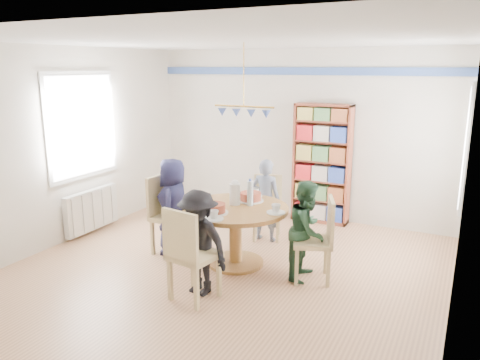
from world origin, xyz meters
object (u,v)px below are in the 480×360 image
Objects in this scene: radiator at (92,210)px; chair_far at (267,204)px; chair_right at (320,236)px; person_left at (173,206)px; person_right at (307,230)px; chair_near at (188,251)px; person_near at (199,243)px; chair_left at (166,211)px; dining_table at (236,222)px; bookshelf at (322,165)px; person_far at (266,200)px.

radiator is 1.10× the size of chair_far.
chair_right is 0.77× the size of person_left.
chair_far is 1.41m from person_right.
chair_near is 0.88× the size of person_right.
chair_near is at bearing -88.87° from chair_far.
person_left is at bearing -178.63° from chair_right.
chair_near is 0.21m from person_near.
person_near reaches higher than radiator.
chair_left is 1.92m from person_right.
person_right is at bearing -47.43° from chair_far.
dining_table is 1.07m from chair_far.
chair_right is at bearing 1.76° from dining_table.
bookshelf reaches higher than chair_right.
person_far is (0.03, -0.13, 0.09)m from chair_far.
person_left is 1.25m from person_near.
dining_table is at bearing 2.34° from chair_left.
chair_right is 1.98m from person_left.
person_left is (1.53, -0.08, 0.29)m from radiator.
person_near is at bearing -90.21° from dining_table.
chair_near is at bearing 89.49° from person_far.
radiator is at bearing 175.81° from chair_left.
chair_left is 0.55× the size of bookshelf.
dining_table is 0.92m from person_left.
chair_right is 1.54m from chair_near.
person_left is 1.08× the size of person_far.
radiator is 0.97× the size of chair_near.
person_right is (-0.15, 0.00, 0.04)m from chair_right.
chair_right reaches higher than chair_far.
dining_table is 0.69× the size of bookshelf.
person_far is 0.63× the size of bookshelf.
radiator is 1.45m from chair_left.
person_far is (0.90, 0.96, -0.05)m from person_left.
bookshelf reaches higher than person_right.
chair_near is at bearing -97.72° from bookshelf.
chair_far is 0.78× the size of person_near.
person_left is (-0.91, -0.01, 0.08)m from dining_table.
chair_near is (0.04, -2.15, 0.07)m from chair_far.
person_far reaches higher than chair_near.
person_far is at bearing 44.49° from chair_left.
person_far is at bearing 117.49° from person_left.
chair_near is at bearing -77.47° from person_near.
person_near is (0.03, -1.93, 0.08)m from chair_far.
bookshelf is (-0.48, 2.07, 0.34)m from person_right.
person_right is (1.92, 0.08, 0.01)m from chair_left.
chair_left is (-1.01, -0.04, 0.01)m from dining_table.
chair_left reaches higher than dining_table.
dining_table is 0.91m from person_right.
person_far is 1.01× the size of person_near.
chair_near is 0.88× the size of person_near.
chair_far is 0.16m from person_far.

